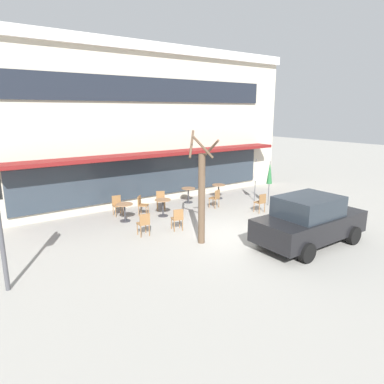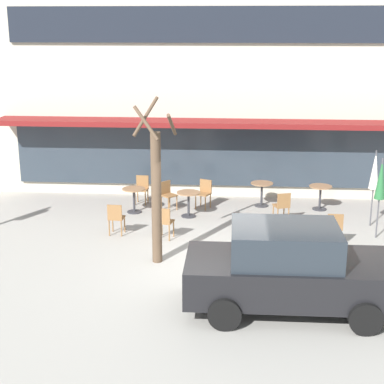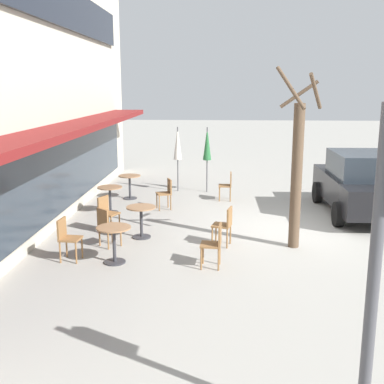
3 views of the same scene
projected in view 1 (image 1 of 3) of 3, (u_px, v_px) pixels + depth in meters
The scene contains 17 objects.
ground_plane at pixel (234, 237), 12.79m from camera, with size 80.00×80.00×0.00m, color #9E9B93.
building_facade at pixel (121, 124), 19.83m from camera, with size 16.99×9.10×7.71m.
cafe_table_near_wall at pixel (125, 210), 14.44m from camera, with size 0.70×0.70×0.76m.
cafe_table_streetside at pixel (188, 193), 17.38m from camera, with size 0.70×0.70×0.76m.
cafe_table_by_tree at pixel (163, 205), 15.15m from camera, with size 0.70×0.70×0.76m.
cafe_table_mid_patio at pixel (219, 189), 18.19m from camera, with size 0.70×0.70×0.76m.
patio_umbrella_green_folded at pixel (270, 173), 16.65m from camera, with size 0.28×0.28×2.20m.
patio_umbrella_cream_folded at pixel (256, 170), 17.48m from camera, with size 0.28×0.28×2.20m.
cafe_chair_0 at pixel (117, 204), 15.28m from camera, with size 0.43×0.43×0.89m.
cafe_chair_1 at pixel (161, 199), 16.12m from camera, with size 0.53×0.53×0.89m.
cafe_chair_2 at pixel (261, 201), 15.68m from camera, with size 0.41×0.41×0.89m.
cafe_chair_3 at pixel (142, 204), 15.28m from camera, with size 0.57×0.57×0.89m.
cafe_chair_4 at pixel (178, 218), 13.31m from camera, with size 0.48×0.48×0.89m.
cafe_chair_5 at pixel (215, 197), 16.45m from camera, with size 0.51×0.51×0.89m.
cafe_chair_6 at pixel (144, 223), 12.73m from camera, with size 0.43×0.43×0.89m.
parked_sedan at pixel (309, 221), 11.83m from camera, with size 4.21×2.04×1.76m.
street_tree at pixel (202, 195), 11.79m from camera, with size 1.01×1.04×3.94m.
Camera 1 is at (-8.20, -8.97, 4.59)m, focal length 32.00 mm.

